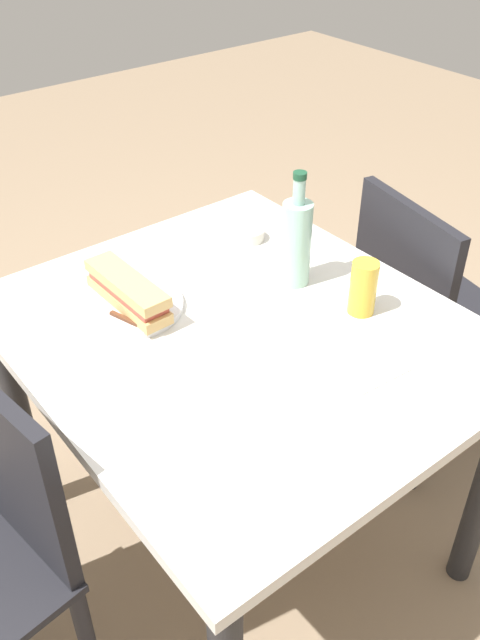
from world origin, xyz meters
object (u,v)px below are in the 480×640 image
olive_bowl (249,234)px  knife_near (112,313)px  plate_near (130,306)px  baguette_sandwich_near (128,291)px  chair_near (423,315)px  dining_table (240,367)px  water_bottle (296,241)px  beer_glass (363,288)px

olive_bowl → knife_near: bearing=101.4°
plate_near → baguette_sandwich_near: size_ratio=0.96×
chair_near → baguette_sandwich_near: size_ratio=3.37×
dining_table → chair_near: chair_near is taller
baguette_sandwich_near → water_bottle: bearing=-111.4°
knife_near → water_bottle: (-0.13, -0.42, 0.09)m
dining_table → knife_near: knife_near is taller
plate_near → knife_near: 0.05m
baguette_sandwich_near → dining_table: bearing=-143.8°
baguette_sandwich_near → olive_bowl: size_ratio=3.08×
knife_near → olive_bowl: bearing=-78.6°
chair_near → olive_bowl: 0.56m
beer_glass → olive_bowl: (0.41, -0.01, -0.05)m
water_bottle → chair_near: bearing=-101.6°
dining_table → knife_near: 0.31m
beer_glass → olive_bowl: size_ratio=1.54×
olive_bowl → water_bottle: bearing=169.8°
dining_table → olive_bowl: (0.29, -0.26, 0.13)m
baguette_sandwich_near → knife_near: (-0.01, 0.05, -0.03)m
baguette_sandwich_near → beer_glass: (-0.33, -0.40, 0.01)m
beer_glass → knife_near: bearing=55.2°
dining_table → olive_bowl: bearing=-41.5°
baguette_sandwich_near → knife_near: size_ratio=1.44×
chair_near → dining_table: bearing=87.9°
plate_near → dining_table: bearing=-143.8°
olive_bowl → dining_table: bearing=138.5°
chair_near → baguette_sandwich_near: chair_near is taller
baguette_sandwich_near → beer_glass: size_ratio=2.00×
baguette_sandwich_near → beer_glass: 0.52m
dining_table → knife_near: (0.20, 0.20, 0.13)m
knife_near → beer_glass: (-0.32, -0.45, 0.05)m
chair_near → plate_near: 0.87m
knife_near → water_bottle: 0.45m
dining_table → beer_glass: beer_glass is taller
dining_table → plate_near: 0.29m
plate_near → olive_bowl: (0.08, -0.41, 0.01)m
dining_table → plate_near: (0.21, 0.15, 0.12)m
baguette_sandwich_near → beer_glass: beer_glass is taller
dining_table → baguette_sandwich_near: bearing=36.2°
plate_near → baguette_sandwich_near: baguette_sandwich_near is taller
plate_near → knife_near: knife_near is taller
dining_table → chair_near: bearing=-92.1°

